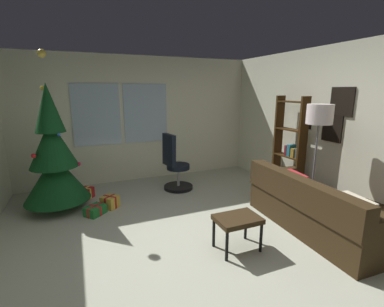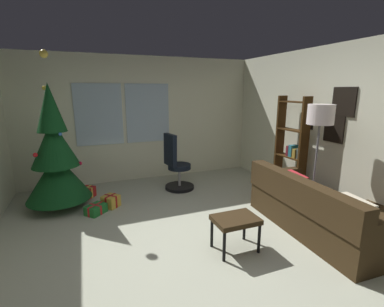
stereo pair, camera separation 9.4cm
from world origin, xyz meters
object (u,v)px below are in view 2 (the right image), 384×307
object	(u,v)px
holiday_tree	(56,159)
floor_lamp	(320,123)
footstool	(236,222)
bookshelf	(291,153)
gift_box_gold	(111,201)
office_chair	(176,168)
gift_box_green	(96,209)
couch	(330,214)
gift_box_red	(87,192)

from	to	relation	value
holiday_tree	floor_lamp	world-z (taller)	holiday_tree
footstool	bookshelf	world-z (taller)	bookshelf
bookshelf	floor_lamp	xyz separation A→B (m)	(-0.27, -0.83, 0.64)
gift_box_gold	office_chair	xyz separation A→B (m)	(1.27, 0.39, 0.32)
holiday_tree	bookshelf	distance (m)	3.93
office_chair	gift_box_gold	bearing A→B (deg)	-162.95
gift_box_green	bookshelf	distance (m)	3.41
footstool	gift_box_gold	distance (m)	2.25
gift_box_gold	gift_box_green	bearing A→B (deg)	-143.38
gift_box_green	office_chair	xyz separation A→B (m)	(1.52, 0.57, 0.35)
holiday_tree	bookshelf	xyz separation A→B (m)	(3.82, -0.95, -0.03)
gift_box_green	gift_box_gold	distance (m)	0.31
couch	gift_box_red	distance (m)	3.93
couch	bookshelf	world-z (taller)	bookshelf
gift_box_red	gift_box_green	distance (m)	0.77
gift_box_gold	bookshelf	world-z (taller)	bookshelf
holiday_tree	gift_box_gold	xyz separation A→B (m)	(0.77, -0.28, -0.72)
gift_box_gold	office_chair	size ratio (longest dim) A/B	0.30
footstool	floor_lamp	bearing A→B (deg)	12.59
gift_box_red	footstool	bearing A→B (deg)	-56.25
office_chair	bookshelf	world-z (taller)	bookshelf
holiday_tree	gift_box_red	bearing A→B (deg)	36.47
couch	floor_lamp	bearing A→B (deg)	72.89
gift_box_red	bookshelf	world-z (taller)	bookshelf
gift_box_gold	floor_lamp	world-z (taller)	floor_lamp
couch	gift_box_green	world-z (taller)	couch
footstool	gift_box_gold	world-z (taller)	footstool
gift_box_green	couch	bearing A→B (deg)	-31.64
couch	holiday_tree	world-z (taller)	holiday_tree
couch	gift_box_red	world-z (taller)	couch
gift_box_red	gift_box_gold	size ratio (longest dim) A/B	0.99
gift_box_gold	bookshelf	xyz separation A→B (m)	(3.05, -0.67, 0.69)
holiday_tree	floor_lamp	bearing A→B (deg)	-26.71
holiday_tree	gift_box_green	world-z (taller)	holiday_tree
gift_box_green	office_chair	bearing A→B (deg)	20.66
gift_box_red	gift_box_gold	world-z (taller)	gift_box_gold
couch	office_chair	xyz separation A→B (m)	(-1.36, 2.35, 0.14)
gift_box_red	office_chair	bearing A→B (deg)	-6.72
gift_box_green	bookshelf	size ratio (longest dim) A/B	0.20
office_chair	floor_lamp	world-z (taller)	floor_lamp
gift_box_red	couch	bearing A→B (deg)	-40.33
holiday_tree	gift_box_green	size ratio (longest dim) A/B	6.75
bookshelf	gift_box_red	bearing A→B (deg)	159.80
office_chair	holiday_tree	bearing A→B (deg)	-176.86
gift_box_green	floor_lamp	size ratio (longest dim) A/B	0.22
footstool	floor_lamp	xyz separation A→B (m)	(1.51, 0.34, 1.07)
couch	office_chair	distance (m)	2.72
holiday_tree	gift_box_red	distance (m)	0.89
footstool	floor_lamp	world-z (taller)	floor_lamp
gift_box_green	gift_box_gold	size ratio (longest dim) A/B	1.12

